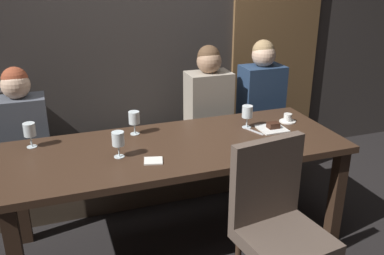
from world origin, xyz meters
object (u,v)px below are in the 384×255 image
diner_redhead (21,119)px  espresso_cup (288,119)px  chair_near_side (277,218)px  wine_glass_end_right (118,139)px  dining_table (178,157)px  dessert_plate (272,127)px  diner_bearded (209,96)px  wine_glass_center_back (134,119)px  wine_glass_far_left (29,130)px  fork_on_table (254,131)px  wine_glass_end_left (247,113)px  diner_far_end (262,89)px  banquette_bench (154,168)px

diner_redhead → espresso_cup: (1.87, -0.56, -0.03)m
chair_near_side → wine_glass_end_right: (-0.73, 0.66, 0.30)m
dining_table → dessert_plate: size_ratio=11.58×
diner_redhead → chair_near_side: bearing=-47.4°
dining_table → chair_near_side: bearing=-65.5°
diner_bearded → wine_glass_end_right: bearing=-139.8°
wine_glass_center_back → dessert_plate: (0.94, -0.24, -0.10)m
wine_glass_center_back → diner_bearded: bearing=30.0°
wine_glass_far_left → dessert_plate: bearing=-8.5°
chair_near_side → wine_glass_far_left: size_ratio=5.98×
wine_glass_center_back → fork_on_table: size_ratio=0.96×
espresso_cup → chair_near_side: bearing=-123.7°
dining_table → chair_near_side: (0.33, -0.72, -0.09)m
dining_table → wine_glass_end_left: bearing=13.0°
dining_table → chair_near_side: 0.80m
diner_far_end → dessert_plate: 0.71m
wine_glass_center_back → espresso_cup: (1.13, -0.14, -0.09)m
wine_glass_center_back → banquette_bench: bearing=61.8°
diner_redhead → wine_glass_center_back: size_ratio=4.43×
wine_glass_end_right → fork_on_table: (0.97, 0.09, -0.11)m
diner_far_end → fork_on_table: (-0.40, -0.65, -0.09)m
wine_glass_far_left → dining_table: bearing=-17.1°
wine_glass_center_back → wine_glass_end_left: (0.79, -0.15, -0.00)m
banquette_bench → chair_near_side: bearing=-77.0°
dining_table → diner_bearded: (0.48, 0.68, 0.17)m
wine_glass_center_back → espresso_cup: size_ratio=1.37×
diner_redhead → espresso_cup: bearing=-16.8°
wine_glass_center_back → wine_glass_far_left: 0.67m
espresso_cup → dessert_plate: bearing=-152.5°
chair_near_side → diner_redhead: 1.94m
diner_redhead → wine_glass_end_left: diner_redhead is taller
wine_glass_end_left → wine_glass_end_right: bearing=-169.0°
chair_near_side → wine_glass_end_left: bearing=74.9°
banquette_bench → diner_far_end: 1.14m
diner_far_end → dessert_plate: (-0.26, -0.65, -0.08)m
wine_glass_end_right → espresso_cup: 1.31m
banquette_bench → fork_on_table: (0.57, -0.66, 0.51)m
wine_glass_end_left → dining_table: bearing=-167.0°
wine_glass_center_back → espresso_cup: wine_glass_center_back is taller
fork_on_table → chair_near_side: bearing=-129.2°
chair_near_side → fork_on_table: chair_near_side is taller
diner_redhead → diner_bearded: diner_bearded is taller
wine_glass_far_left → dessert_plate: wine_glass_far_left is taller
dining_table → diner_bearded: diner_bearded is taller
diner_far_end → wine_glass_end_left: 0.70m
chair_near_side → wine_glass_end_right: 1.03m
wine_glass_end_right → dessert_plate: wine_glass_end_right is taller
wine_glass_center_back → dessert_plate: 0.98m
espresso_cup → dessert_plate: (-0.18, -0.09, -0.01)m
diner_redhead → wine_glass_end_left: 1.63m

